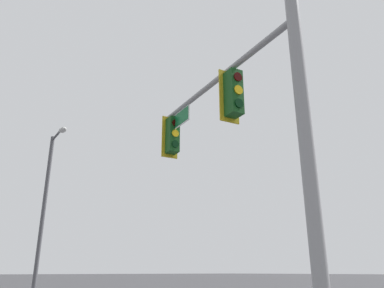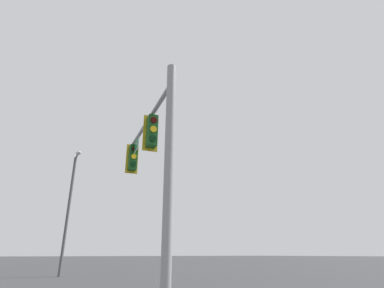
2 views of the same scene
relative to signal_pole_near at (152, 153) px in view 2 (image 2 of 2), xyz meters
The scene contains 2 objects.
signal_pole_near is the anchor object (origin of this frame).
street_lamp 11.57m from the signal_pole_near, ahead, with size 2.22×0.39×7.32m.
Camera 2 is at (-13.45, -3.83, 1.24)m, focal length 28.00 mm.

